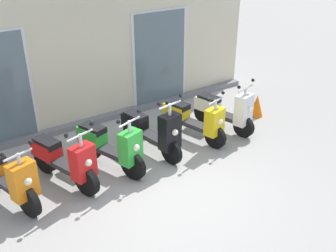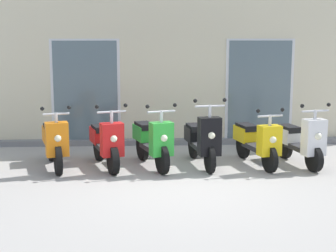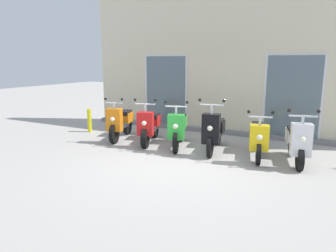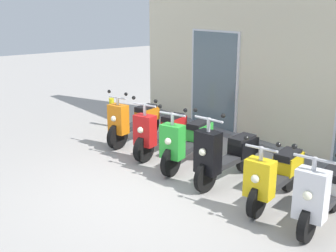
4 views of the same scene
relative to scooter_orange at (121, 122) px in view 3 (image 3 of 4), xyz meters
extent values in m
plane|color=#A8A39E|center=(2.27, -1.15, -0.48)|extent=(40.00, 40.00, 0.00)
cube|color=beige|center=(2.27, 2.13, 1.62)|extent=(8.83, 0.30, 4.19)
cube|color=slate|center=(2.27, 1.88, -0.42)|extent=(8.83, 0.20, 0.12)
cube|color=silver|center=(0.37, 1.96, 0.67)|extent=(1.49, 0.04, 2.30)
cube|color=slate|center=(0.37, 1.94, 0.67)|extent=(1.37, 0.02, 2.22)
cube|color=silver|center=(4.16, 1.96, 0.67)|extent=(1.49, 0.04, 2.30)
cube|color=slate|center=(4.16, 1.94, 0.67)|extent=(1.37, 0.02, 2.22)
cylinder|color=black|center=(0.14, -0.49, -0.21)|extent=(0.25, 0.54, 0.53)
cylinder|color=black|center=(-0.15, 0.54, -0.21)|extent=(0.25, 0.54, 0.53)
cube|color=#2D2D30|center=(-0.01, 0.02, -0.11)|extent=(0.43, 0.71, 0.09)
cube|color=orange|center=(0.13, -0.45, 0.14)|extent=(0.43, 0.34, 0.59)
sphere|color=#F2EFCC|center=(0.17, -0.58, 0.18)|extent=(0.12, 0.12, 0.12)
cube|color=orange|center=(-0.13, 0.44, 0.05)|extent=(0.43, 0.58, 0.28)
cube|color=black|center=(-0.12, 0.40, 0.19)|extent=(0.38, 0.53, 0.11)
cylinder|color=silver|center=(0.13, -0.45, 0.51)|extent=(0.06, 0.06, 0.19)
cylinder|color=silver|center=(0.13, -0.45, 0.58)|extent=(0.44, 0.16, 0.04)
sphere|color=black|center=(0.35, -0.39, 0.68)|extent=(0.07, 0.07, 0.07)
sphere|color=black|center=(-0.08, -0.52, 0.68)|extent=(0.07, 0.07, 0.07)
cylinder|color=black|center=(1.09, -0.50, -0.22)|extent=(0.27, 0.52, 0.51)
cylinder|color=black|center=(0.75, 0.56, -0.22)|extent=(0.27, 0.52, 0.51)
cube|color=#2D2D30|center=(0.92, 0.03, -0.12)|extent=(0.45, 0.73, 0.09)
cube|color=red|center=(1.07, -0.46, 0.13)|extent=(0.43, 0.34, 0.58)
sphere|color=#F2EFCC|center=(1.11, -0.58, 0.17)|extent=(0.12, 0.12, 0.12)
cube|color=red|center=(0.78, 0.46, 0.03)|extent=(0.44, 0.59, 0.28)
cube|color=black|center=(0.80, 0.42, 0.17)|extent=(0.39, 0.54, 0.11)
cylinder|color=silver|center=(1.07, -0.46, 0.51)|extent=(0.06, 0.06, 0.24)
cylinder|color=silver|center=(1.07, -0.46, 0.61)|extent=(0.49, 0.18, 0.04)
sphere|color=black|center=(1.31, -0.38, 0.71)|extent=(0.07, 0.07, 0.07)
sphere|color=black|center=(0.83, -0.53, 0.71)|extent=(0.07, 0.07, 0.07)
cylinder|color=black|center=(1.94, -0.53, -0.22)|extent=(0.25, 0.52, 0.52)
cylinder|color=black|center=(1.59, 0.50, -0.22)|extent=(0.25, 0.52, 0.52)
cube|color=#2D2D30|center=(1.77, -0.01, -0.12)|extent=(0.46, 0.72, 0.09)
cube|color=green|center=(1.93, -0.49, 0.14)|extent=(0.44, 0.35, 0.58)
sphere|color=#F2EFCC|center=(1.97, -0.61, 0.18)|extent=(0.12, 0.12, 0.12)
cube|color=green|center=(1.62, 0.41, 0.08)|extent=(0.45, 0.59, 0.28)
cube|color=black|center=(1.64, 0.37, 0.22)|extent=(0.40, 0.54, 0.11)
cylinder|color=silver|center=(1.93, -0.49, 0.52)|extent=(0.06, 0.06, 0.23)
cylinder|color=silver|center=(1.93, -0.49, 0.62)|extent=(0.49, 0.19, 0.04)
sphere|color=black|center=(2.16, -0.41, 0.72)|extent=(0.07, 0.07, 0.07)
sphere|color=black|center=(1.69, -0.57, 0.72)|extent=(0.07, 0.07, 0.07)
cylinder|color=black|center=(2.77, -0.50, -0.23)|extent=(0.16, 0.51, 0.50)
cylinder|color=black|center=(2.59, 0.63, -0.23)|extent=(0.16, 0.51, 0.50)
cube|color=#2D2D30|center=(2.68, 0.07, -0.13)|extent=(0.37, 0.74, 0.09)
cube|color=black|center=(2.76, -0.46, 0.17)|extent=(0.41, 0.30, 0.67)
sphere|color=#F2EFCC|center=(2.78, -0.59, 0.21)|extent=(0.12, 0.12, 0.12)
cube|color=black|center=(2.60, 0.53, 0.01)|extent=(0.38, 0.56, 0.28)
cube|color=black|center=(2.61, 0.49, 0.15)|extent=(0.33, 0.52, 0.11)
cylinder|color=silver|center=(2.76, -0.46, 0.60)|extent=(0.06, 0.06, 0.24)
cylinder|color=silver|center=(2.76, -0.46, 0.70)|extent=(0.52, 0.12, 0.04)
sphere|color=black|center=(3.02, -0.42, 0.80)|extent=(0.07, 0.07, 0.07)
sphere|color=black|center=(2.50, -0.50, 0.80)|extent=(0.07, 0.07, 0.07)
cylinder|color=black|center=(3.82, -0.52, -0.24)|extent=(0.20, 0.49, 0.48)
cylinder|color=black|center=(3.56, 0.57, -0.24)|extent=(0.20, 0.49, 0.48)
cube|color=#2D2D30|center=(3.69, 0.03, -0.14)|extent=(0.42, 0.73, 0.09)
cube|color=yellow|center=(3.81, -0.48, 0.09)|extent=(0.43, 0.32, 0.53)
sphere|color=#F2EFCC|center=(3.84, -0.60, 0.13)|extent=(0.12, 0.12, 0.12)
cube|color=yellow|center=(3.58, 0.47, 0.02)|extent=(0.41, 0.58, 0.28)
cube|color=black|center=(3.59, 0.43, 0.16)|extent=(0.37, 0.53, 0.11)
cylinder|color=silver|center=(3.81, -0.48, 0.44)|extent=(0.06, 0.06, 0.21)
cylinder|color=silver|center=(3.81, -0.48, 0.52)|extent=(0.46, 0.15, 0.04)
sphere|color=black|center=(4.04, -0.42, 0.62)|extent=(0.07, 0.07, 0.07)
sphere|color=black|center=(3.59, -0.53, 0.62)|extent=(0.07, 0.07, 0.07)
cylinder|color=black|center=(4.62, -0.50, -0.25)|extent=(0.21, 0.47, 0.46)
cylinder|color=black|center=(4.37, 0.52, -0.25)|extent=(0.21, 0.47, 0.46)
cube|color=#2D2D30|center=(4.49, 0.01, -0.15)|extent=(0.41, 0.70, 0.09)
cube|color=white|center=(4.61, -0.46, 0.14)|extent=(0.43, 0.32, 0.64)
sphere|color=#F2EFCC|center=(4.64, -0.59, 0.18)|extent=(0.12, 0.12, 0.12)
cube|color=white|center=(4.39, 0.42, 0.00)|extent=(0.41, 0.58, 0.28)
cube|color=black|center=(4.40, 0.38, 0.14)|extent=(0.37, 0.53, 0.11)
cylinder|color=silver|center=(4.61, -0.46, 0.53)|extent=(0.06, 0.06, 0.19)
cylinder|color=silver|center=(4.61, -0.46, 0.60)|extent=(0.52, 0.16, 0.04)
sphere|color=black|center=(4.86, -0.40, 0.70)|extent=(0.07, 0.07, 0.07)
sphere|color=black|center=(4.35, -0.53, 0.70)|extent=(0.07, 0.07, 0.07)
cylinder|color=yellow|center=(-1.35, 0.27, -0.13)|extent=(0.12, 0.12, 0.70)
camera|label=1|loc=(-0.84, -5.61, 3.47)|focal=41.99mm
camera|label=2|loc=(1.64, -9.14, 1.92)|focal=54.79mm
camera|label=3|loc=(4.99, -6.85, 1.63)|focal=33.26mm
camera|label=4|loc=(7.28, -4.77, 2.37)|focal=45.57mm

